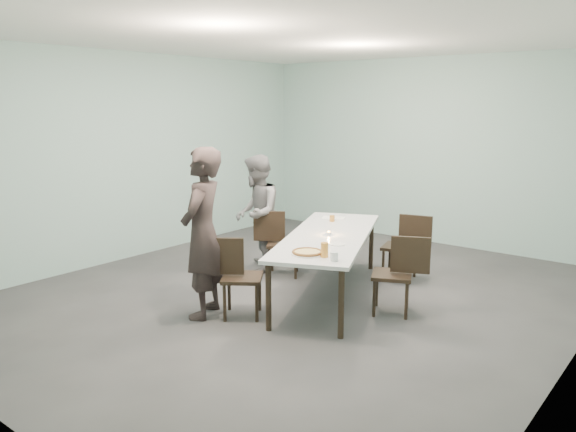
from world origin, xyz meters
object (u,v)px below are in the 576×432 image
Objects in this scene: diner_near at (203,233)px; water_tumbler at (334,256)px; pizza at (307,252)px; tealight at (329,233)px; table at (328,239)px; chair_far_right at (406,242)px; side_plate at (337,244)px; beer_glass at (324,250)px; chair_far_left at (278,239)px; diner_far at (257,214)px; chair_near_right at (400,269)px; amber_tumbler at (332,218)px; chair_near_left at (235,271)px.

water_tumbler is at bearing 83.57° from diner_near.
pizza is 6.07× the size of tealight.
water_tumbler reaches higher than table.
chair_far_right is 1.49m from side_plate.
water_tumbler is at bearing 82.33° from chair_far_right.
diner_near reaches higher than table.
tealight is at bearing 121.76° from beer_glass.
beer_glass is (1.22, 0.51, -0.09)m from diner_near.
beer_glass is at bearing 78.12° from chair_far_right.
diner_far is (-0.35, -0.02, 0.30)m from chair_far_left.
chair_near_right is at bearing -0.94° from table.
chair_far_left is 2.56× the size of pizza.
diner_far is (-0.65, 1.60, -0.12)m from diner_near.
table is at bearing 128.51° from diner_near.
chair_near_right is 9.67× the size of water_tumbler.
water_tumbler is (-0.26, -0.89, 0.29)m from chair_near_right.
pizza is 1.67m from amber_tumbler.
chair_near_right reaches higher than side_plate.
beer_glass reaches higher than tealight.
beer_glass is at bearing -58.55° from amber_tumbler.
chair_near_right is 2.56× the size of pizza.
side_plate is 1.23m from amber_tumbler.
side_plate is (0.02, 0.52, -0.01)m from pizza.
chair_far_left is 1.68m from chair_far_right.
chair_near_right and chair_far_right have the same top height.
pizza is at bearing -69.09° from table.
pizza reaches higher than side_plate.
water_tumbler is at bearing -52.90° from table.
beer_glass is 2.68× the size of tealight.
water_tumbler is 1.12× the size of amber_tumbler.
chair_far_right is 2.02m from diner_far.
chair_far_left is at bearing 75.96° from chair_near_left.
chair_near_left is 1.16m from side_plate.
table is 1.14m from water_tumbler.
chair_near_left is 1.05m from beer_glass.
side_plate is 1.20× the size of beer_glass.
beer_glass is 1.75m from amber_tumbler.
chair_far_right is 2.77m from diner_near.
tealight reaches higher than side_plate.
chair_far_left and chair_near_right have the same top height.
chair_near_left is 0.84m from pizza.
chair_far_right is at bearing 80.85° from diner_far.
chair_near_right reaches higher than pizza.
pizza is at bearing 91.14° from diner_near.
chair_far_left is at bearing 16.91° from chair_far_right.
tealight is 0.70× the size of amber_tumbler.
chair_far_right is 9.67× the size of water_tumbler.
side_plate is (0.76, 0.84, 0.25)m from chair_near_left.
diner_near is 1.14m from pizza.
diner_far reaches higher than chair_near_right.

